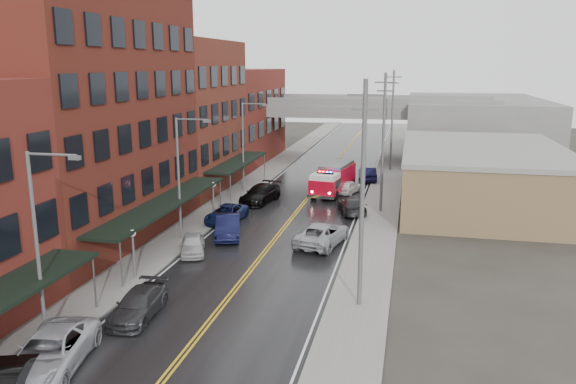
# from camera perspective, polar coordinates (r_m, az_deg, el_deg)

# --- Properties ---
(road) EXTENTS (11.00, 160.00, 0.02)m
(road) POSITION_cam_1_polar(r_m,az_deg,el_deg) (45.96, 0.01, -3.15)
(road) COLOR black
(road) RESTS_ON ground
(sidewalk_left) EXTENTS (3.00, 160.00, 0.15)m
(sidewalk_left) POSITION_cam_1_polar(r_m,az_deg,el_deg) (47.98, -8.54, -2.52)
(sidewalk_left) COLOR slate
(sidewalk_left) RESTS_ON ground
(sidewalk_right) EXTENTS (3.00, 160.00, 0.15)m
(sidewalk_right) POSITION_cam_1_polar(r_m,az_deg,el_deg) (45.00, 9.15, -3.58)
(sidewalk_right) COLOR slate
(sidewalk_right) RESTS_ON ground
(curb_left) EXTENTS (0.30, 160.00, 0.15)m
(curb_left) POSITION_cam_1_polar(r_m,az_deg,el_deg) (47.43, -6.68, -2.64)
(curb_left) COLOR gray
(curb_left) RESTS_ON ground
(curb_right) EXTENTS (0.30, 160.00, 0.15)m
(curb_right) POSITION_cam_1_polar(r_m,az_deg,el_deg) (45.11, 7.05, -3.47)
(curb_right) COLOR gray
(curb_right) RESTS_ON ground
(brick_building_b) EXTENTS (9.00, 20.00, 18.00)m
(brick_building_b) POSITION_cam_1_polar(r_m,az_deg,el_deg) (42.88, -19.91, 7.17)
(brick_building_b) COLOR #531B16
(brick_building_b) RESTS_ON ground
(brick_building_c) EXTENTS (9.00, 15.00, 15.00)m
(brick_building_c) POSITION_cam_1_polar(r_m,az_deg,el_deg) (58.51, -10.65, 7.57)
(brick_building_c) COLOR #5D271C
(brick_building_c) RESTS_ON ground
(brick_building_far) EXTENTS (9.00, 20.00, 12.00)m
(brick_building_far) POSITION_cam_1_polar(r_m,az_deg,el_deg) (74.99, -5.37, 7.71)
(brick_building_far) COLOR maroon
(brick_building_far) RESTS_ON ground
(tan_building) EXTENTS (14.00, 22.00, 5.00)m
(tan_building) POSITION_cam_1_polar(r_m,az_deg,el_deg) (54.50, 19.05, 1.39)
(tan_building) COLOR brown
(tan_building) RESTS_ON ground
(right_far_block) EXTENTS (18.00, 30.00, 8.00)m
(right_far_block) POSITION_cam_1_polar(r_m,az_deg,el_deg) (84.02, 18.28, 6.31)
(right_far_block) COLOR slate
(right_far_block) RESTS_ON ground
(awning_1) EXTENTS (2.60, 18.00, 3.09)m
(awning_1) POSITION_cam_1_polar(r_m,az_deg,el_deg) (41.09, -12.39, -1.10)
(awning_1) COLOR black
(awning_1) RESTS_ON ground
(awning_2) EXTENTS (2.60, 13.00, 3.09)m
(awning_2) POSITION_cam_1_polar(r_m,az_deg,el_deg) (57.09, -5.08, 3.04)
(awning_2) COLOR black
(awning_2) RESTS_ON ground
(globe_lamp_1) EXTENTS (0.44, 0.44, 3.12)m
(globe_lamp_1) POSITION_cam_1_polar(r_m,az_deg,el_deg) (34.78, -15.49, -4.99)
(globe_lamp_1) COLOR #59595B
(globe_lamp_1) RESTS_ON ground
(globe_lamp_2) EXTENTS (0.44, 0.44, 3.12)m
(globe_lamp_2) POSITION_cam_1_polar(r_m,az_deg,el_deg) (47.13, -7.61, 0.03)
(globe_lamp_2) COLOR #59595B
(globe_lamp_2) RESTS_ON ground
(street_lamp_0) EXTENTS (2.64, 0.22, 9.00)m
(street_lamp_0) POSITION_cam_1_polar(r_m,az_deg,el_deg) (27.58, -23.84, -4.08)
(street_lamp_0) COLOR #59595B
(street_lamp_0) RESTS_ON ground
(street_lamp_1) EXTENTS (2.64, 0.22, 9.00)m
(street_lamp_1) POSITION_cam_1_polar(r_m,az_deg,el_deg) (41.14, -10.76, 2.13)
(street_lamp_1) COLOR #59595B
(street_lamp_1) RESTS_ON ground
(street_lamp_2) EXTENTS (2.64, 0.22, 9.00)m
(street_lamp_2) POSITION_cam_1_polar(r_m,az_deg,el_deg) (56.01, -4.36, 5.14)
(street_lamp_2) COLOR #59595B
(street_lamp_2) RESTS_ON ground
(utility_pole_0) EXTENTS (1.80, 0.24, 12.00)m
(utility_pole_0) POSITION_cam_1_polar(r_m,az_deg,el_deg) (28.95, 7.58, -0.01)
(utility_pole_0) COLOR #59595B
(utility_pole_0) RESTS_ON ground
(utility_pole_1) EXTENTS (1.80, 0.24, 12.00)m
(utility_pole_1) POSITION_cam_1_polar(r_m,az_deg,el_deg) (48.61, 9.65, 5.14)
(utility_pole_1) COLOR #59595B
(utility_pole_1) RESTS_ON ground
(utility_pole_2) EXTENTS (1.80, 0.24, 12.00)m
(utility_pole_2) POSITION_cam_1_polar(r_m,az_deg,el_deg) (68.47, 10.53, 7.32)
(utility_pole_2) COLOR #59595B
(utility_pole_2) RESTS_ON ground
(overpass) EXTENTS (40.00, 10.00, 7.50)m
(overpass) POSITION_cam_1_polar(r_m,az_deg,el_deg) (76.03, 5.25, 7.77)
(overpass) COLOR slate
(overpass) RESTS_ON ground
(fire_truck) EXTENTS (4.17, 8.27, 2.91)m
(fire_truck) POSITION_cam_1_polar(r_m,az_deg,el_deg) (56.11, 4.61, 1.41)
(fire_truck) COLOR #B7081D
(fire_truck) RESTS_ON ground
(parked_car_left_2) EXTENTS (3.74, 6.21, 1.61)m
(parked_car_left_2) POSITION_cam_1_polar(r_m,az_deg,el_deg) (26.65, -23.02, -14.75)
(parked_car_left_2) COLOR #B0B1B8
(parked_car_left_2) RESTS_ON ground
(parked_car_left_3) EXTENTS (2.24, 4.84, 1.37)m
(parked_car_left_3) POSITION_cam_1_polar(r_m,az_deg,el_deg) (30.28, -14.96, -10.98)
(parked_car_left_3) COLOR #2B2B2E
(parked_car_left_3) RESTS_ON ground
(parked_car_left_4) EXTENTS (2.83, 4.24, 1.34)m
(parked_car_left_4) POSITION_cam_1_polar(r_m,az_deg,el_deg) (39.08, -9.67, -5.24)
(parked_car_left_4) COLOR #B6B6B6
(parked_car_left_4) RESTS_ON ground
(parked_car_left_5) EXTENTS (3.14, 5.37, 1.67)m
(parked_car_left_5) POSITION_cam_1_polar(r_m,az_deg,el_deg) (42.31, -6.14, -3.48)
(parked_car_left_5) COLOR black
(parked_car_left_5) RESTS_ON ground
(parked_car_left_6) EXTENTS (2.72, 5.20, 1.40)m
(parked_car_left_6) POSITION_cam_1_polar(r_m,az_deg,el_deg) (46.30, -6.27, -2.22)
(parked_car_left_6) COLOR #121B44
(parked_car_left_6) RESTS_ON ground
(parked_car_left_7) EXTENTS (3.27, 6.01, 1.65)m
(parked_car_left_7) POSITION_cam_1_polar(r_m,az_deg,el_deg) (52.50, -2.83, -0.20)
(parked_car_left_7) COLOR black
(parked_car_left_7) RESTS_ON ground
(parked_car_right_0) EXTENTS (3.81, 6.22, 1.61)m
(parked_car_right_0) POSITION_cam_1_polar(r_m,az_deg,el_deg) (40.43, 3.50, -4.26)
(parked_car_right_0) COLOR #A4A7AC
(parked_car_right_0) RESTS_ON ground
(parked_car_right_1) EXTENTS (3.25, 5.33, 1.44)m
(parked_car_right_1) POSITION_cam_1_polar(r_m,az_deg,el_deg) (49.06, 6.52, -1.33)
(parked_car_right_1) COLOR #252628
(parked_car_right_1) RESTS_ON ground
(parked_car_right_2) EXTENTS (2.65, 4.19, 1.33)m
(parked_car_right_2) POSITION_cam_1_polar(r_m,az_deg,el_deg) (56.60, 6.16, 0.53)
(parked_car_right_2) COLOR white
(parked_car_right_2) RESTS_ON ground
(parked_car_right_3) EXTENTS (2.45, 4.96, 1.56)m
(parked_car_right_3) POSITION_cam_1_polar(r_m,az_deg,el_deg) (62.88, 8.07, 1.83)
(parked_car_right_3) COLOR black
(parked_car_right_3) RESTS_ON ground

